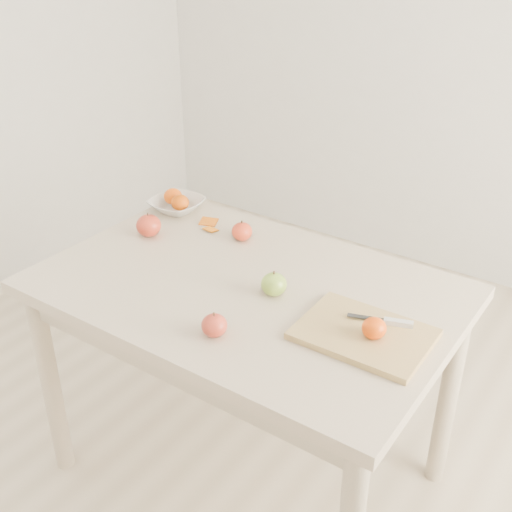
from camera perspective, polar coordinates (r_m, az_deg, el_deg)
The scene contains 14 objects.
ground at distance 2.34m, azimuth -0.74°, elevation -18.41°, with size 3.50×3.50×0.00m, color #C6B293.
table at distance 1.92m, azimuth -0.86°, elevation -5.03°, with size 1.20×0.80×0.75m.
cutting_board at distance 1.66m, azimuth 9.56°, elevation -6.87°, with size 0.33×0.24×0.02m, color tan.
board_tangerine at distance 1.62m, azimuth 10.45°, elevation -6.33°, with size 0.06×0.06×0.05m, color #D03C07.
fruit_bowl at distance 2.32m, azimuth -7.05°, elevation 4.52°, with size 0.18×0.18×0.05m, color silver.
bowl_tangerine_near at distance 2.34m, azimuth -7.39°, elevation 5.28°, with size 0.07×0.07×0.06m, color #D05C07.
bowl_tangerine_far at distance 2.28m, azimuth -6.77°, elevation 4.75°, with size 0.06×0.06×0.06m, color #C75607.
orange_peel_a at distance 2.23m, azimuth -4.22°, elevation 2.96°, with size 0.06×0.04×0.00m, color #D05D0E.
orange_peel_b at distance 2.17m, azimuth -4.06°, elevation 2.32°, with size 0.04×0.04×0.00m, color orange.
paring_knife at distance 1.69m, azimuth 12.08°, elevation -5.75°, with size 0.17×0.07×0.01m.
apple_green at distance 1.80m, azimuth 1.60°, elevation -2.52°, with size 0.07×0.07×0.07m, color #6AA02B.
apple_red_b at distance 2.15m, azimuth -9.52°, elevation 2.69°, with size 0.08×0.08×0.07m, color maroon.
apple_red_e at distance 1.64m, azimuth -3.73°, elevation -6.17°, with size 0.07×0.07×0.06m, color maroon.
apple_red_a at distance 2.09m, azimuth -1.26°, elevation 2.19°, with size 0.07×0.07×0.06m, color maroon.
Camera 1 is at (0.93, -1.29, 1.71)m, focal length 45.00 mm.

